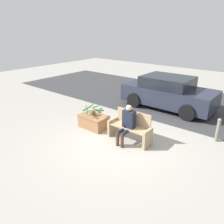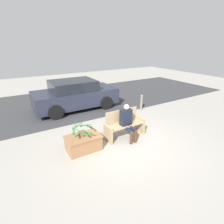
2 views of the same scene
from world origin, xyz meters
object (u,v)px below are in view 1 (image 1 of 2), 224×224
Objects in this scene: person_seated at (127,122)px; potted_plant at (93,109)px; bench at (130,128)px; parked_car at (168,93)px; bollard_post at (218,129)px; planter_box at (94,121)px.

person_seated is 1.59m from potted_plant.
parked_car reaches higher than bench.
bench is 1.83× the size of bollard_post.
person_seated is 3.88m from parked_car.
planter_box is at bearing 71.23° from potted_plant.
person_seated is at bearing -4.26° from planter_box.
person_seated is at bearing -139.41° from bollard_post.
bench is at bearing -142.31° from bollard_post.
potted_plant is 0.18× the size of parked_car.
parked_car is 3.34m from bollard_post.
planter_box is 0.47m from potted_plant.
planter_box is at bearing 175.74° from person_seated.
parked_car is (-0.47, 3.66, 0.28)m from bench.
bollard_post is (2.70, -1.93, -0.30)m from parked_car.
bench is 2.83m from bollard_post.
bench is 0.31m from person_seated.
person_seated is (-0.00, -0.19, 0.24)m from bench.
potted_plant is at bearing -154.78° from bollard_post.
parked_car reaches higher than potted_plant.
parked_car reaches higher than planter_box.
potted_plant is (-1.59, -0.07, 0.29)m from bench.
bench is at bearing 2.68° from potted_plant.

